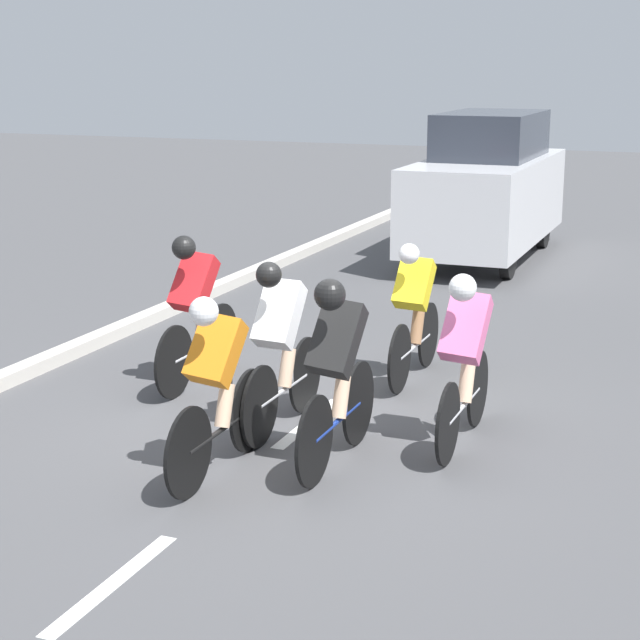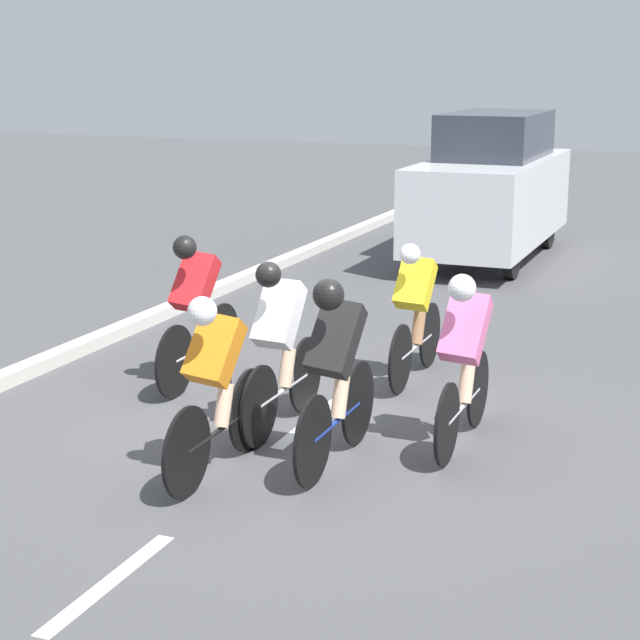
{
  "view_description": "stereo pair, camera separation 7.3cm",
  "coord_description": "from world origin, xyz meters",
  "px_view_note": "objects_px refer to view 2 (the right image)",
  "views": [
    {
      "loc": [
        -3.4,
        8.16,
        3.15
      ],
      "look_at": [
        -0.11,
        -0.14,
        0.95
      ],
      "focal_mm": 60.0,
      "sensor_mm": 36.0,
      "label": 1
    },
    {
      "loc": [
        -3.47,
        8.13,
        3.15
      ],
      "look_at": [
        -0.11,
        -0.14,
        0.95
      ],
      "focal_mm": 60.0,
      "sensor_mm": 36.0,
      "label": 2
    }
  ],
  "objects_px": {
    "cyclist_orange": "(216,381)",
    "support_car": "(491,188)",
    "cyclist_red": "(196,306)",
    "cyclist_pink": "(464,355)",
    "cyclist_white": "(280,342)",
    "cyclist_yellow": "(415,309)",
    "cyclist_black": "(335,367)"
  },
  "relations": [
    {
      "from": "cyclist_red",
      "to": "cyclist_orange",
      "type": "distance_m",
      "value": 2.38
    },
    {
      "from": "cyclist_red",
      "to": "cyclist_black",
      "type": "bearing_deg",
      "value": 143.5
    },
    {
      "from": "cyclist_white",
      "to": "support_car",
      "type": "xyz_separation_m",
      "value": [
        0.23,
        -8.7,
        0.35
      ]
    },
    {
      "from": "cyclist_black",
      "to": "cyclist_orange",
      "type": "distance_m",
      "value": 0.93
    },
    {
      "from": "cyclist_yellow",
      "to": "support_car",
      "type": "bearing_deg",
      "value": -82.83
    },
    {
      "from": "cyclist_black",
      "to": "cyclist_pink",
      "type": "bearing_deg",
      "value": -134.82
    },
    {
      "from": "cyclist_orange",
      "to": "cyclist_black",
      "type": "bearing_deg",
      "value": -147.01
    },
    {
      "from": "cyclist_red",
      "to": "cyclist_yellow",
      "type": "xyz_separation_m",
      "value": [
        -1.92,
        -0.96,
        -0.07
      ]
    },
    {
      "from": "cyclist_red",
      "to": "cyclist_orange",
      "type": "xyz_separation_m",
      "value": [
        -1.26,
        2.01,
        -0.04
      ]
    },
    {
      "from": "cyclist_pink",
      "to": "support_car",
      "type": "relative_size",
      "value": 0.37
    },
    {
      "from": "cyclist_orange",
      "to": "support_car",
      "type": "relative_size",
      "value": 0.38
    },
    {
      "from": "cyclist_pink",
      "to": "cyclist_orange",
      "type": "height_order",
      "value": "cyclist_pink"
    },
    {
      "from": "cyclist_black",
      "to": "cyclist_yellow",
      "type": "distance_m",
      "value": 2.47
    },
    {
      "from": "cyclist_black",
      "to": "cyclist_pink",
      "type": "distance_m",
      "value": 1.15
    },
    {
      "from": "cyclist_orange",
      "to": "support_car",
      "type": "height_order",
      "value": "support_car"
    },
    {
      "from": "cyclist_white",
      "to": "cyclist_orange",
      "type": "xyz_separation_m",
      "value": [
        0.03,
        1.12,
        -0.03
      ]
    },
    {
      "from": "cyclist_orange",
      "to": "cyclist_white",
      "type": "bearing_deg",
      "value": -91.58
    },
    {
      "from": "cyclist_yellow",
      "to": "support_car",
      "type": "height_order",
      "value": "support_car"
    },
    {
      "from": "cyclist_white",
      "to": "cyclist_orange",
      "type": "distance_m",
      "value": 1.12
    },
    {
      "from": "support_car",
      "to": "cyclist_white",
      "type": "bearing_deg",
      "value": 91.52
    },
    {
      "from": "cyclist_yellow",
      "to": "cyclist_pink",
      "type": "bearing_deg",
      "value": 119.25
    },
    {
      "from": "cyclist_red",
      "to": "cyclist_pink",
      "type": "relative_size",
      "value": 1.01
    },
    {
      "from": "cyclist_black",
      "to": "support_car",
      "type": "bearing_deg",
      "value": -84.02
    },
    {
      "from": "cyclist_yellow",
      "to": "cyclist_orange",
      "type": "relative_size",
      "value": 0.97
    },
    {
      "from": "cyclist_white",
      "to": "support_car",
      "type": "height_order",
      "value": "support_car"
    },
    {
      "from": "cyclist_white",
      "to": "cyclist_yellow",
      "type": "xyz_separation_m",
      "value": [
        -0.63,
        -1.84,
        -0.06
      ]
    },
    {
      "from": "cyclist_black",
      "to": "support_car",
      "type": "height_order",
      "value": "support_car"
    },
    {
      "from": "cyclist_pink",
      "to": "cyclist_white",
      "type": "height_order",
      "value": "cyclist_white"
    },
    {
      "from": "cyclist_orange",
      "to": "support_car",
      "type": "distance_m",
      "value": 9.83
    },
    {
      "from": "cyclist_red",
      "to": "support_car",
      "type": "height_order",
      "value": "support_car"
    },
    {
      "from": "cyclist_black",
      "to": "cyclist_yellow",
      "type": "xyz_separation_m",
      "value": [
        0.11,
        -2.46,
        -0.09
      ]
    },
    {
      "from": "cyclist_red",
      "to": "cyclist_pink",
      "type": "xyz_separation_m",
      "value": [
        -2.85,
        0.69,
        -0.01
      ]
    }
  ]
}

